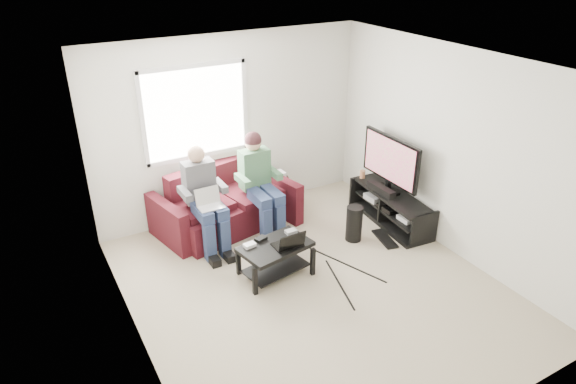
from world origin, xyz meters
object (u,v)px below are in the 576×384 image
Objects in this scene: coffee_table at (275,253)px; tv_stand at (391,210)px; sofa at (225,207)px; tv at (390,161)px; end_table at (277,193)px; subwoofer at (354,223)px.

tv_stand reaches higher than coffee_table.
tv_stand is at bearing 8.51° from coffee_table.
tv reaches higher than sofa.
end_table is at bearing 139.01° from tv.
sofa is 1.81m from subwoofer.
sofa reaches higher than tv_stand.
subwoofer is at bearing -40.67° from sofa.
subwoofer reaches higher than coffee_table.
coffee_table is at bearing -171.49° from tv_stand.
coffee_table is 2.06m from tv_stand.
end_table is at bearing 60.76° from coffee_table.
sofa is at bearing -173.97° from end_table.
coffee_table is at bearing -171.85° from subwoofer.
end_table reaches higher than subwoofer.
tv is (2.03, 0.40, 0.62)m from coffee_table.
tv is at bearing 16.66° from subwoofer.
sofa is 1.40× the size of tv_stand.
subwoofer is (-0.73, -0.22, -0.68)m from tv.
tv_stand is at bearing 9.17° from subwoofer.
tv_stand is at bearing -26.78° from sofa.
end_table is at bearing 136.49° from tv_stand.
sofa is at bearing 92.92° from coffee_table.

